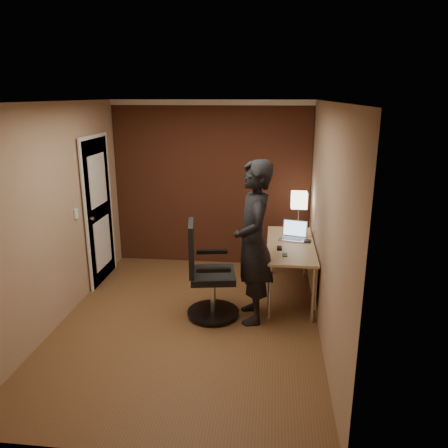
% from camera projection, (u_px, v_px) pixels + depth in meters
% --- Properties ---
extents(room, '(4.00, 4.00, 4.00)m').
position_uv_depth(room, '(189.00, 182.00, 6.25)').
color(room, brown).
rests_on(room, ground).
extents(desk, '(0.60, 1.50, 0.73)m').
position_uv_depth(desk, '(296.00, 253.00, 5.63)').
color(desk, tan).
rests_on(desk, ground).
extents(desk_lamp, '(0.22, 0.22, 0.54)m').
position_uv_depth(desk_lamp, '(299.00, 200.00, 6.10)').
color(desk_lamp, silver).
rests_on(desk_lamp, desk).
extents(laptop, '(0.38, 0.33, 0.23)m').
position_uv_depth(laptop, '(294.00, 234.00, 5.79)').
color(laptop, silver).
rests_on(laptop, desk).
extents(mouse, '(0.06, 0.10, 0.03)m').
position_uv_depth(mouse, '(279.00, 248.00, 5.39)').
color(mouse, black).
rests_on(mouse, desk).
extents(phone, '(0.06, 0.12, 0.01)m').
position_uv_depth(phone, '(285.00, 255.00, 5.19)').
color(phone, black).
rests_on(phone, desk).
extents(wallet, '(0.11, 0.12, 0.02)m').
position_uv_depth(wallet, '(307.00, 241.00, 5.67)').
color(wallet, black).
rests_on(wallet, desk).
extents(office_chair, '(0.62, 0.69, 1.15)m').
position_uv_depth(office_chair, '(207.00, 277.00, 5.14)').
color(office_chair, black).
rests_on(office_chair, ground).
extents(person, '(0.56, 0.76, 1.90)m').
position_uv_depth(person, '(253.00, 243.00, 4.96)').
color(person, black).
rests_on(person, ground).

